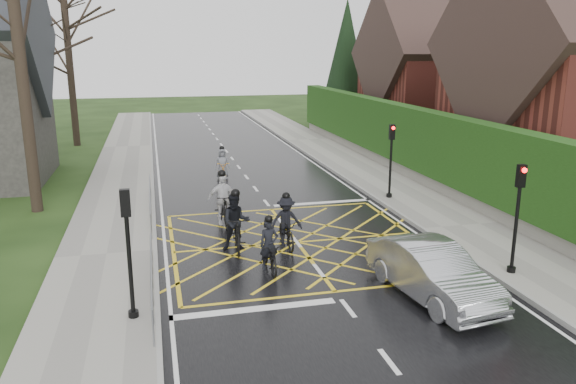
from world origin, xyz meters
name	(u,v)px	position (x,y,z in m)	size (l,w,h in m)	color
ground	(297,242)	(0.00, 0.00, 0.00)	(120.00, 120.00, 0.00)	black
road	(297,242)	(0.00, 0.00, 0.01)	(9.00, 80.00, 0.01)	black
sidewalk_right	(461,227)	(6.00, 0.00, 0.07)	(3.00, 80.00, 0.15)	gray
sidewalk_left	(107,256)	(-6.00, 0.00, 0.07)	(3.00, 80.00, 0.15)	gray
stone_wall	(427,180)	(7.75, 6.00, 0.35)	(0.50, 38.00, 0.70)	slate
hedge	(429,142)	(7.75, 6.00, 2.10)	(0.90, 38.00, 2.80)	#1A3B10
house_far	(442,77)	(14.75, 18.00, 4.36)	(9.80, 8.80, 10.30)	maroon
conifer	(346,65)	(10.75, 26.00, 4.99)	(4.60, 4.60, 10.00)	black
tree_near	(13,0)	(-9.00, 6.00, 7.91)	(9.24, 9.24, 11.44)	black
tree_far	(67,33)	(-9.30, 22.00, 7.19)	(8.40, 8.40, 10.40)	black
railing_south	(152,273)	(-4.65, -3.50, 0.78)	(0.05, 5.04, 1.03)	slate
railing_north	(150,198)	(-4.65, 4.00, 0.79)	(0.05, 6.04, 1.03)	slate
traffic_light_ne	(391,162)	(5.10, 4.20, 1.66)	(0.24, 0.31, 3.21)	black
traffic_light_se	(516,220)	(5.10, -4.20, 1.66)	(0.24, 0.31, 3.21)	black
traffic_light_sw	(129,256)	(-5.10, -4.50, 1.66)	(0.24, 0.31, 3.21)	black
cyclist_rear	(270,253)	(-1.36, -2.10, 0.53)	(0.63, 1.69, 1.63)	black
cyclist_back	(236,227)	(-2.03, -0.24, 0.75)	(0.94, 2.03, 1.99)	black
cyclist_mid	(286,226)	(-0.40, -0.19, 0.65)	(1.05, 1.83, 1.77)	black
cyclist_front	(223,205)	(-2.10, 2.53, 0.75)	(1.11, 2.05, 2.03)	black
cyclist_lead	(222,168)	(-1.19, 9.90, 0.57)	(0.75, 1.70, 1.64)	orange
car	(432,272)	(2.29, -4.88, 0.70)	(1.49, 4.27, 1.41)	#B2B4B9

